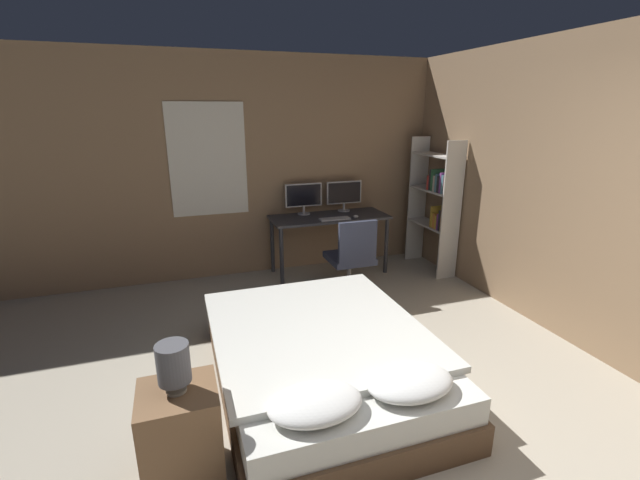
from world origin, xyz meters
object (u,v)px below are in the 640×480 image
(bookshelf, at_px, (438,199))
(computer_mouse, at_px, (356,216))
(bed, at_px, (322,359))
(keyboard, at_px, (335,219))
(monitor_right, at_px, (344,194))
(bedside_lamp, at_px, (173,364))
(monitor_left, at_px, (304,197))
(desk, at_px, (329,223))
(office_chair, at_px, (351,263))
(nightstand, at_px, (182,437))

(bookshelf, bearing_deg, computer_mouse, 170.80)
(bed, xyz_separation_m, keyboard, (0.88, 2.07, 0.54))
(bed, distance_m, monitor_right, 2.82)
(bedside_lamp, bearing_deg, monitor_left, 61.76)
(monitor_left, distance_m, keyboard, 0.53)
(bookshelf, bearing_deg, monitor_left, 160.62)
(desk, relative_size, monitor_left, 3.11)
(computer_mouse, distance_m, bookshelf, 1.08)
(bed, relative_size, computer_mouse, 29.27)
(bed, distance_m, keyboard, 2.31)
(keyboard, bearing_deg, desk, 90.00)
(bed, distance_m, bedside_lamp, 1.30)
(computer_mouse, xyz_separation_m, bookshelf, (1.05, -0.17, 0.19))
(monitor_left, xyz_separation_m, bookshelf, (1.61, -0.57, -0.02))
(bed, height_order, bookshelf, bookshelf)
(monitor_right, relative_size, keyboard, 1.26)
(bed, bearing_deg, office_chair, 60.19)
(monitor_left, height_order, monitor_right, same)
(desk, bearing_deg, bookshelf, -15.39)
(bed, bearing_deg, bedside_lamp, -150.87)
(keyboard, height_order, bookshelf, bookshelf)
(desk, height_order, computer_mouse, computer_mouse)
(bedside_lamp, xyz_separation_m, monitor_left, (1.63, 3.04, 0.22))
(bed, distance_m, monitor_left, 2.64)
(nightstand, distance_m, bookshelf, 4.13)
(bed, height_order, monitor_left, monitor_left)
(nightstand, relative_size, bookshelf, 0.35)
(nightstand, distance_m, monitor_left, 3.51)
(desk, relative_size, computer_mouse, 21.22)
(monitor_right, bearing_deg, bed, -115.14)
(keyboard, bearing_deg, bookshelf, -7.29)
(monitor_right, relative_size, bookshelf, 0.28)
(bedside_lamp, xyz_separation_m, monitor_right, (2.19, 3.04, 0.22))
(monitor_left, height_order, bookshelf, bookshelf)
(desk, distance_m, bookshelf, 1.41)
(computer_mouse, bearing_deg, office_chair, -117.51)
(monitor_left, distance_m, monitor_right, 0.56)
(monitor_right, distance_m, bookshelf, 1.20)
(keyboard, distance_m, computer_mouse, 0.28)
(bed, bearing_deg, monitor_right, 64.86)
(bedside_lamp, bearing_deg, office_chair, 47.91)
(bed, relative_size, nightstand, 3.43)
(bed, bearing_deg, nightstand, -150.87)
(monitor_right, distance_m, office_chair, 1.14)
(desk, xyz_separation_m, computer_mouse, (0.28, -0.20, 0.11))
(monitor_right, bearing_deg, monitor_left, 180.00)
(office_chair, bearing_deg, desk, 90.89)
(nightstand, bearing_deg, bed, 29.13)
(monitor_left, bearing_deg, office_chair, -72.41)
(bedside_lamp, bearing_deg, bookshelf, 37.33)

